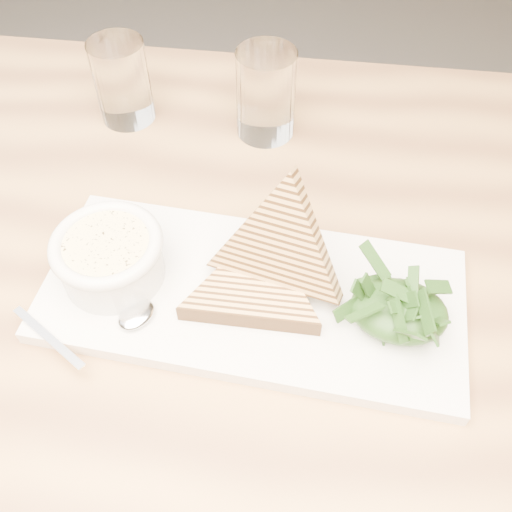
% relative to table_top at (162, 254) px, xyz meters
% --- Properties ---
extents(table_top, '(1.25, 0.88, 0.04)m').
position_rel_table_top_xyz_m(table_top, '(0.00, 0.00, 0.00)').
color(table_top, '#AF7E46').
rests_on(table_top, ground).
extents(table_leg_br, '(0.06, 0.06, 0.72)m').
position_rel_table_top_xyz_m(table_leg_br, '(0.55, 0.35, -0.38)').
color(table_leg_br, '#AF7E46').
rests_on(table_leg_br, ground).
extents(platter, '(0.44, 0.20, 0.02)m').
position_rel_table_top_xyz_m(platter, '(0.12, -0.06, 0.03)').
color(platter, white).
rests_on(platter, table_top).
extents(soup_bowl, '(0.11, 0.11, 0.04)m').
position_rel_table_top_xyz_m(soup_bowl, '(-0.03, -0.06, 0.06)').
color(soup_bowl, white).
rests_on(soup_bowl, platter).
extents(soup, '(0.09, 0.09, 0.01)m').
position_rel_table_top_xyz_m(soup, '(-0.03, -0.06, 0.08)').
color(soup, '#FDE498').
rests_on(soup, soup_bowl).
extents(bowl_rim, '(0.11, 0.11, 0.01)m').
position_rel_table_top_xyz_m(bowl_rim, '(-0.03, -0.06, 0.09)').
color(bowl_rim, white).
rests_on(bowl_rim, soup_bowl).
extents(sandwich_flat, '(0.18, 0.18, 0.02)m').
position_rel_table_top_xyz_m(sandwich_flat, '(0.12, -0.06, 0.05)').
color(sandwich_flat, tan).
rests_on(sandwich_flat, platter).
extents(sandwich_lean, '(0.19, 0.17, 0.19)m').
position_rel_table_top_xyz_m(sandwich_lean, '(0.14, -0.03, 0.09)').
color(sandwich_lean, tan).
rests_on(sandwich_lean, sandwich_flat).
extents(salad_base, '(0.10, 0.08, 0.04)m').
position_rel_table_top_xyz_m(salad_base, '(0.27, -0.07, 0.06)').
color(salad_base, black).
rests_on(salad_base, platter).
extents(arugula_pile, '(0.11, 0.10, 0.05)m').
position_rel_table_top_xyz_m(arugula_pile, '(0.27, -0.07, 0.06)').
color(arugula_pile, '#355C20').
rests_on(arugula_pile, platter).
extents(spoon_bowl, '(0.05, 0.05, 0.01)m').
position_rel_table_top_xyz_m(spoon_bowl, '(0.01, -0.11, 0.04)').
color(spoon_bowl, silver).
rests_on(spoon_bowl, platter).
extents(spoon_handle, '(0.09, 0.06, 0.00)m').
position_rel_table_top_xyz_m(spoon_handle, '(-0.06, -0.15, 0.04)').
color(spoon_handle, silver).
rests_on(spoon_handle, platter).
extents(glass_near, '(0.07, 0.07, 0.11)m').
position_rel_table_top_xyz_m(glass_near, '(-0.11, 0.22, 0.08)').
color(glass_near, white).
rests_on(glass_near, table_top).
extents(glass_far, '(0.08, 0.08, 0.12)m').
position_rel_table_top_xyz_m(glass_far, '(0.08, 0.22, 0.08)').
color(glass_far, white).
rests_on(glass_far, table_top).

